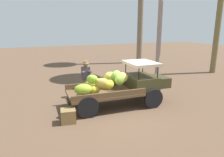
% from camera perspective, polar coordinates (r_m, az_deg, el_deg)
% --- Properties ---
extents(ground_plane, '(60.00, 60.00, 0.00)m').
position_cam_1_polar(ground_plane, '(8.82, 0.81, -8.13)').
color(ground_plane, brown).
extents(truck, '(4.53, 1.90, 1.85)m').
position_cam_1_polar(truck, '(8.90, 2.80, -1.70)').
color(truck, '#3D391F').
rests_on(truck, ground).
extents(farmer, '(0.52, 0.47, 1.75)m').
position_cam_1_polar(farmer, '(10.06, -7.18, 0.55)').
color(farmer, olive).
rests_on(farmer, ground).
extents(wooden_crate, '(0.58, 0.54, 0.49)m').
position_cam_1_polar(wooden_crate, '(7.66, -11.91, -10.02)').
color(wooden_crate, olive).
rests_on(wooden_crate, ground).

